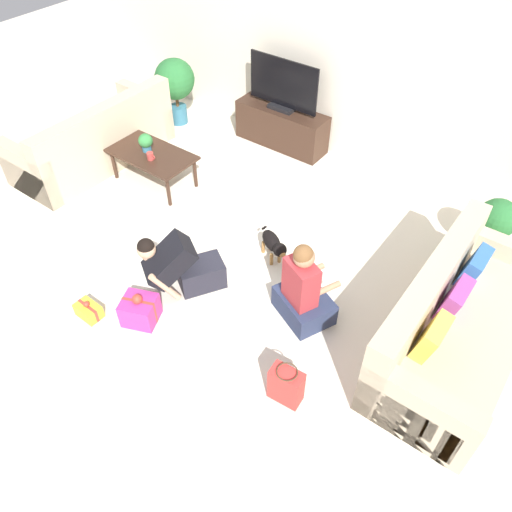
{
  "coord_description": "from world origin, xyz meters",
  "views": [
    {
      "loc": [
        2.6,
        -2.67,
        3.69
      ],
      "look_at": [
        0.61,
        0.01,
        0.45
      ],
      "focal_mm": 35.0,
      "sensor_mm": 36.0,
      "label": 1
    }
  ],
  "objects_px": {
    "tv": "(283,87)",
    "potted_plant_corner_right": "(495,224)",
    "person_kneeling": "(181,266)",
    "tabletop_plant": "(146,142)",
    "person_sitting": "(303,292)",
    "dog": "(274,244)",
    "gift_box_a": "(140,310)",
    "potted_plant_corner_left": "(175,82)",
    "gift_bag_a": "(286,385)",
    "gift_box_b": "(89,311)",
    "coffee_table": "(152,156)",
    "sofa_left": "(95,141)",
    "sofa_right": "(455,327)",
    "mug": "(150,156)",
    "tv_console": "(282,127)"
  },
  "relations": [
    {
      "from": "tv",
      "to": "potted_plant_corner_right",
      "type": "bearing_deg",
      "value": -10.29
    },
    {
      "from": "person_kneeling",
      "to": "tabletop_plant",
      "type": "distance_m",
      "value": 1.97
    },
    {
      "from": "potted_plant_corner_left",
      "to": "person_kneeling",
      "type": "distance_m",
      "value": 3.33
    },
    {
      "from": "person_sitting",
      "to": "gift_bag_a",
      "type": "height_order",
      "value": "person_sitting"
    },
    {
      "from": "gift_box_b",
      "to": "tabletop_plant",
      "type": "bearing_deg",
      "value": 120.01
    },
    {
      "from": "potted_plant_corner_left",
      "to": "tabletop_plant",
      "type": "height_order",
      "value": "potted_plant_corner_left"
    },
    {
      "from": "coffee_table",
      "to": "tabletop_plant",
      "type": "xyz_separation_m",
      "value": [
        -0.08,
        0.01,
        0.17
      ]
    },
    {
      "from": "person_sitting",
      "to": "tabletop_plant",
      "type": "height_order",
      "value": "person_sitting"
    },
    {
      "from": "mug",
      "to": "gift_box_a",
      "type": "bearing_deg",
      "value": -48.68
    },
    {
      "from": "sofa_right",
      "to": "dog",
      "type": "bearing_deg",
      "value": 90.17
    },
    {
      "from": "potted_plant_corner_left",
      "to": "gift_box_b",
      "type": "bearing_deg",
      "value": -60.33
    },
    {
      "from": "gift_box_b",
      "to": "tabletop_plant",
      "type": "height_order",
      "value": "tabletop_plant"
    },
    {
      "from": "potted_plant_corner_left",
      "to": "coffee_table",
      "type": "bearing_deg",
      "value": -58.31
    },
    {
      "from": "gift_bag_a",
      "to": "tabletop_plant",
      "type": "xyz_separation_m",
      "value": [
        -3.07,
        1.53,
        0.36
      ]
    },
    {
      "from": "potted_plant_corner_left",
      "to": "gift_box_a",
      "type": "height_order",
      "value": "potted_plant_corner_left"
    },
    {
      "from": "gift_box_a",
      "to": "mug",
      "type": "distance_m",
      "value": 2.09
    },
    {
      "from": "mug",
      "to": "sofa_left",
      "type": "bearing_deg",
      "value": -179.19
    },
    {
      "from": "dog",
      "to": "gift_box_b",
      "type": "xyz_separation_m",
      "value": [
        -0.95,
        -1.64,
        -0.16
      ]
    },
    {
      "from": "dog",
      "to": "tabletop_plant",
      "type": "height_order",
      "value": "tabletop_plant"
    },
    {
      "from": "potted_plant_corner_left",
      "to": "mug",
      "type": "distance_m",
      "value": 1.63
    },
    {
      "from": "tv",
      "to": "potted_plant_corner_right",
      "type": "height_order",
      "value": "tv"
    },
    {
      "from": "sofa_left",
      "to": "sofa_right",
      "type": "height_order",
      "value": "same"
    },
    {
      "from": "potted_plant_corner_left",
      "to": "person_sitting",
      "type": "relative_size",
      "value": 1.04
    },
    {
      "from": "potted_plant_corner_right",
      "to": "gift_bag_a",
      "type": "distance_m",
      "value": 2.75
    },
    {
      "from": "sofa_right",
      "to": "mug",
      "type": "height_order",
      "value": "sofa_right"
    },
    {
      "from": "gift_bag_a",
      "to": "tv",
      "type": "bearing_deg",
      "value": 125.14
    },
    {
      "from": "potted_plant_corner_right",
      "to": "gift_bag_a",
      "type": "bearing_deg",
      "value": -105.46
    },
    {
      "from": "potted_plant_corner_left",
      "to": "person_kneeling",
      "type": "bearing_deg",
      "value": -46.16
    },
    {
      "from": "coffee_table",
      "to": "gift_bag_a",
      "type": "bearing_deg",
      "value": -26.93
    },
    {
      "from": "gift_box_a",
      "to": "tv_console",
      "type": "bearing_deg",
      "value": 101.97
    },
    {
      "from": "sofa_right",
      "to": "person_sitting",
      "type": "height_order",
      "value": "person_sitting"
    },
    {
      "from": "coffee_table",
      "to": "person_kneeling",
      "type": "bearing_deg",
      "value": -36.6
    },
    {
      "from": "tv",
      "to": "gift_box_b",
      "type": "distance_m",
      "value": 3.66
    },
    {
      "from": "tv",
      "to": "gift_box_a",
      "type": "bearing_deg",
      "value": -78.03
    },
    {
      "from": "dog",
      "to": "coffee_table",
      "type": "bearing_deg",
      "value": 111.72
    },
    {
      "from": "person_sitting",
      "to": "dog",
      "type": "height_order",
      "value": "person_sitting"
    },
    {
      "from": "coffee_table",
      "to": "dog",
      "type": "relative_size",
      "value": 2.3
    },
    {
      "from": "dog",
      "to": "person_kneeling",
      "type": "bearing_deg",
      "value": -179.16
    },
    {
      "from": "sofa_left",
      "to": "dog",
      "type": "relative_size",
      "value": 4.52
    },
    {
      "from": "gift_bag_a",
      "to": "tabletop_plant",
      "type": "relative_size",
      "value": 1.69
    },
    {
      "from": "sofa_left",
      "to": "sofa_right",
      "type": "xyz_separation_m",
      "value": [
        4.79,
        -0.15,
        0.0
      ]
    },
    {
      "from": "tv_console",
      "to": "tv",
      "type": "bearing_deg",
      "value": 0.0
    },
    {
      "from": "potted_plant_corner_right",
      "to": "tabletop_plant",
      "type": "height_order",
      "value": "potted_plant_corner_right"
    },
    {
      "from": "sofa_right",
      "to": "tv_console",
      "type": "relative_size",
      "value": 1.62
    },
    {
      "from": "tv_console",
      "to": "gift_box_b",
      "type": "height_order",
      "value": "tv_console"
    },
    {
      "from": "sofa_left",
      "to": "gift_box_b",
      "type": "bearing_deg",
      "value": 47.42
    },
    {
      "from": "potted_plant_corner_right",
      "to": "dog",
      "type": "relative_size",
      "value": 1.55
    },
    {
      "from": "sofa_left",
      "to": "tv_console",
      "type": "bearing_deg",
      "value": 136.51
    },
    {
      "from": "person_kneeling",
      "to": "gift_bag_a",
      "type": "distance_m",
      "value": 1.53
    },
    {
      "from": "sofa_left",
      "to": "person_sitting",
      "type": "bearing_deg",
      "value": 80.46
    }
  ]
}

